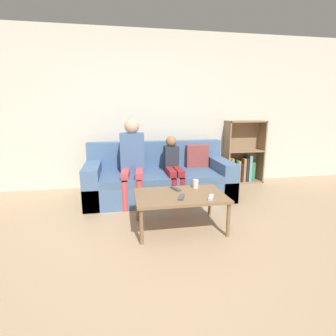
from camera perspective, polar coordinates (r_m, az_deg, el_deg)
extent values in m
plane|color=tan|center=(2.55, 1.13, -18.84)|extent=(22.00, 22.00, 0.00)
cube|color=beige|center=(4.60, -5.05, 12.26)|extent=(12.00, 0.06, 2.60)
cube|color=#4C6B93|center=(4.03, -1.91, -4.34)|extent=(2.16, 0.95, 0.31)
cube|color=#466288|center=(3.89, -1.74, -1.86)|extent=(1.72, 0.77, 0.10)
cube|color=#4C6B93|center=(4.29, -2.73, 3.09)|extent=(2.16, 0.18, 0.42)
cube|color=#4C6B93|center=(3.97, -15.95, -3.13)|extent=(0.22, 0.95, 0.57)
cube|color=#4C6B93|center=(4.24, 11.18, -1.88)|extent=(0.22, 0.95, 0.57)
cube|color=#93423D|center=(4.29, 6.35, 2.61)|extent=(0.36, 0.12, 0.36)
cube|color=#8E7051|center=(4.85, 12.67, 3.29)|extent=(0.02, 0.28, 1.13)
cube|color=#8E7051|center=(5.16, 19.62, 3.40)|extent=(0.02, 0.28, 1.13)
cube|color=#8E7051|center=(5.11, 15.62, 3.60)|extent=(0.70, 0.02, 1.13)
cube|color=#8E7051|center=(5.11, 15.87, -2.76)|extent=(0.70, 0.28, 0.02)
cube|color=#8E7051|center=(4.99, 16.27, 3.61)|extent=(0.65, 0.28, 0.02)
cube|color=#8E7051|center=(4.94, 16.65, 9.68)|extent=(0.70, 0.28, 0.02)
cube|color=gold|center=(4.91, 12.91, -0.34)|extent=(0.04, 0.17, 0.45)
cube|color=#B77542|center=(4.94, 13.39, -0.36)|extent=(0.05, 0.23, 0.44)
cube|color=#232328|center=(4.97, 13.94, -0.97)|extent=(0.05, 0.20, 0.33)
cube|color=#2D7A4C|center=(4.98, 14.49, -0.55)|extent=(0.04, 0.19, 0.40)
cube|color=#B77542|center=(5.00, 14.98, -0.63)|extent=(0.04, 0.16, 0.38)
cube|color=#232328|center=(5.03, 15.47, -0.87)|extent=(0.04, 0.18, 0.34)
cube|color=#B77542|center=(5.04, 16.03, -0.34)|extent=(0.04, 0.17, 0.43)
cube|color=#232328|center=(5.06, 16.53, -0.27)|extent=(0.04, 0.18, 0.43)
cube|color=#6699A8|center=(5.08, 17.11, -0.01)|extent=(0.05, 0.19, 0.48)
cube|color=#2D7A4C|center=(5.12, 17.71, -0.70)|extent=(0.06, 0.16, 0.35)
cylinder|color=brown|center=(2.69, -5.81, -12.64)|extent=(0.04, 0.04, 0.37)
cylinder|color=brown|center=(2.90, 12.98, -10.98)|extent=(0.04, 0.04, 0.37)
cylinder|color=brown|center=(3.22, -6.67, -8.24)|extent=(0.04, 0.04, 0.37)
cylinder|color=brown|center=(3.40, 9.10, -7.18)|extent=(0.04, 0.04, 0.37)
cube|color=brown|center=(2.94, 2.62, -6.03)|extent=(1.00, 0.66, 0.03)
cylinder|color=#C6474C|center=(3.54, -9.36, -6.08)|extent=(0.10, 0.10, 0.41)
cylinder|color=#C6474C|center=(3.53, -6.25, -6.04)|extent=(0.10, 0.10, 0.41)
cube|color=#C6474C|center=(3.71, -9.24, -1.21)|extent=(0.14, 0.43, 0.09)
cube|color=#C6474C|center=(3.70, -6.28, -1.16)|extent=(0.14, 0.43, 0.09)
cube|color=#476693|center=(3.90, -7.71, 3.26)|extent=(0.37, 0.23, 0.59)
sphere|color=#D1A889|center=(3.86, -7.89, 8.98)|extent=(0.21, 0.21, 0.21)
cylinder|color=maroon|center=(3.61, 1.31, -5.55)|extent=(0.09, 0.09, 0.41)
cylinder|color=maroon|center=(3.63, 3.09, -5.43)|extent=(0.09, 0.09, 0.41)
cube|color=maroon|center=(3.78, 0.56, -0.80)|extent=(0.10, 0.43, 0.09)
cube|color=maroon|center=(3.80, 2.26, -0.73)|extent=(0.10, 0.43, 0.09)
cube|color=#282D38|center=(4.00, 0.68, 2.09)|extent=(0.21, 0.20, 0.38)
sphere|color=#936B4C|center=(3.96, 0.69, 5.83)|extent=(0.16, 0.16, 0.16)
cylinder|color=silver|center=(3.17, 6.02, -3.46)|extent=(0.07, 0.07, 0.10)
cube|color=#B7B7BC|center=(2.84, 9.35, -6.34)|extent=(0.11, 0.17, 0.02)
cube|color=#47474C|center=(3.10, 1.66, -4.54)|extent=(0.10, 0.18, 0.02)
cube|color=#47474C|center=(2.82, 2.93, -6.36)|extent=(0.10, 0.18, 0.02)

